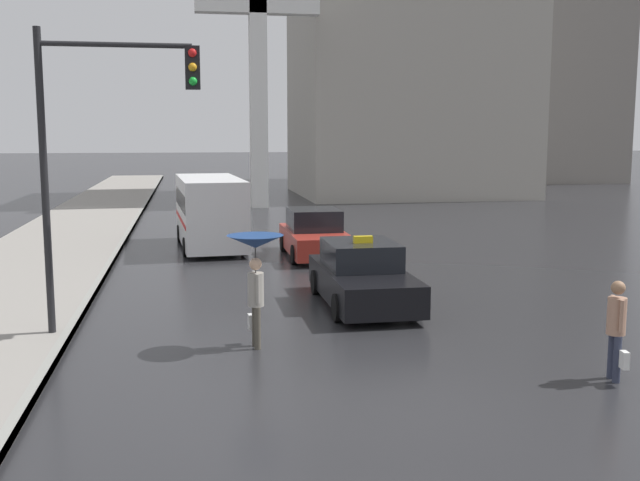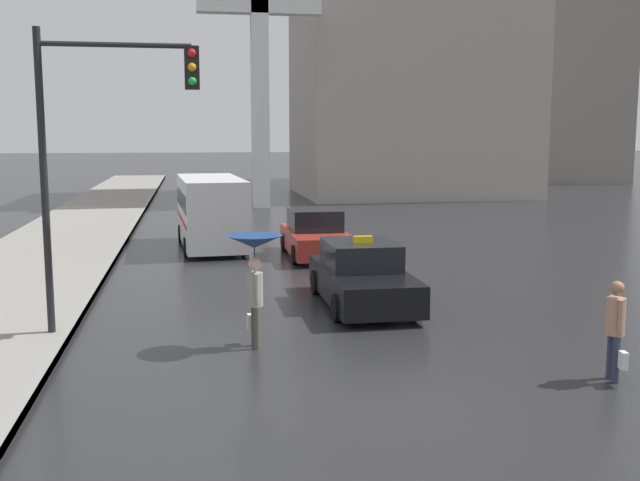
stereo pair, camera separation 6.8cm
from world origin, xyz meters
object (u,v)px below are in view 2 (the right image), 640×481
object	(u,v)px
sedan_red	(315,235)
taxi	(362,277)
pedestrian_with_umbrella	(254,257)
pedestrian_man	(616,325)
traffic_light	(104,129)
ambulance_van	(211,209)
monument_cross	(259,49)

from	to	relation	value
sedan_red	taxi	bearing A→B (deg)	89.46
pedestrian_with_umbrella	pedestrian_man	size ratio (longest dim) A/B	1.29
taxi	sedan_red	size ratio (longest dim) A/B	1.02
pedestrian_with_umbrella	sedan_red	bearing A→B (deg)	-21.31
sedan_red	traffic_light	distance (m)	11.10
sedan_red	ambulance_van	xyz separation A→B (m)	(-3.28, 2.39, 0.67)
sedan_red	pedestrian_with_umbrella	xyz separation A→B (m)	(-2.81, -10.15, 1.03)
pedestrian_man	traffic_light	distance (m)	9.66
taxi	monument_cross	world-z (taller)	monument_cross
monument_cross	ambulance_van	bearing A→B (deg)	-102.15
sedan_red	monument_cross	size ratio (longest dim) A/B	0.30
monument_cross	pedestrian_man	bearing A→B (deg)	-84.28
pedestrian_with_umbrella	traffic_light	bearing A→B (deg)	61.66
sedan_red	traffic_light	bearing A→B (deg)	58.63
pedestrian_with_umbrella	traffic_light	world-z (taller)	traffic_light
monument_cross	taxi	bearing A→B (deg)	-89.56
ambulance_van	monument_cross	size ratio (longest dim) A/B	0.40
taxi	sedan_red	xyz separation A→B (m)	(0.07, 7.05, 0.02)
sedan_red	monument_cross	bearing A→B (deg)	-89.15
sedan_red	pedestrian_with_umbrella	size ratio (longest dim) A/B	2.08
traffic_light	pedestrian_with_umbrella	bearing A→B (deg)	-22.50
pedestrian_with_umbrella	pedestrian_man	world-z (taller)	pedestrian_with_umbrella
ambulance_van	pedestrian_man	world-z (taller)	ambulance_van
monument_cross	traffic_light	bearing A→B (deg)	-101.64
monument_cross	pedestrian_with_umbrella	bearing A→B (deg)	-95.49
taxi	pedestrian_with_umbrella	size ratio (longest dim) A/B	2.13
sedan_red	pedestrian_man	size ratio (longest dim) A/B	2.69
pedestrian_with_umbrella	monument_cross	bearing A→B (deg)	-11.33
taxi	ambulance_van	xyz separation A→B (m)	(-3.22, 9.44, 0.69)
sedan_red	pedestrian_man	distance (m)	13.31
sedan_red	pedestrian_with_umbrella	world-z (taller)	pedestrian_with_umbrella
taxi	traffic_light	world-z (taller)	traffic_light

